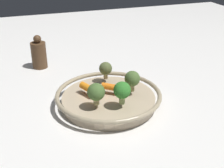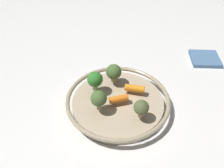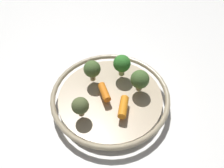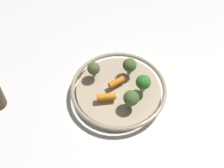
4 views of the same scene
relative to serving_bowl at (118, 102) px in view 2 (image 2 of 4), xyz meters
The scene contains 9 objects.
ground_plane 0.02m from the serving_bowl, ahead, with size 2.43×2.43×0.00m, color silver.
serving_bowl is the anchor object (origin of this frame).
baby_carrot_back 0.06m from the serving_bowl, 157.28° to the left, with size 0.02×0.02×0.06m, color orange.
baby_carrot_left 0.03m from the serving_bowl, 43.52° to the left, with size 0.02×0.02×0.05m, color orange.
broccoli_floret_large 0.09m from the serving_bowl, 79.59° to the right, with size 0.05×0.05×0.06m.
broccoli_floret_mid 0.11m from the serving_bowl, 77.10° to the left, with size 0.04×0.04×0.05m.
broccoli_floret_edge 0.09m from the serving_bowl, 12.70° to the right, with size 0.04×0.04×0.06m.
broccoli_floret_small 0.09m from the serving_bowl, 133.23° to the right, with size 0.05×0.05×0.06m.
dish_towel 0.41m from the serving_bowl, 164.05° to the left, with size 0.10×0.10×0.01m, color #4C7099.
Camera 2 is at (0.40, 0.29, 0.53)m, focal length 38.30 mm.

